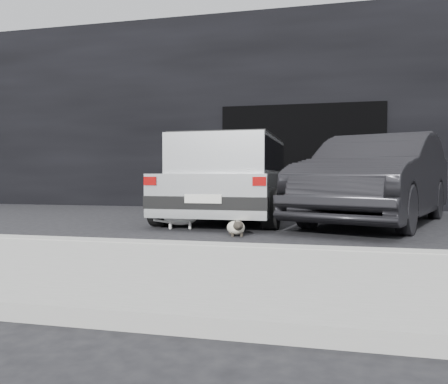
% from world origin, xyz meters
% --- Properties ---
extents(ground, '(80.00, 80.00, 0.00)m').
position_xyz_m(ground, '(0.00, 0.00, 0.00)').
color(ground, black).
rests_on(ground, ground).
extents(building_facade, '(34.00, 4.00, 5.00)m').
position_xyz_m(building_facade, '(1.00, 6.00, 2.50)').
color(building_facade, black).
rests_on(building_facade, ground).
extents(garage_opening, '(4.00, 0.10, 2.60)m').
position_xyz_m(garage_opening, '(1.00, 3.99, 1.30)').
color(garage_opening, black).
rests_on(garage_opening, ground).
extents(curb, '(18.00, 0.25, 0.12)m').
position_xyz_m(curb, '(1.00, -2.60, 0.06)').
color(curb, gray).
rests_on(curb, ground).
extents(sidewalk, '(18.00, 2.20, 0.11)m').
position_xyz_m(sidewalk, '(1.00, -3.80, 0.06)').
color(sidewalk, gray).
rests_on(sidewalk, ground).
extents(silver_hatchback, '(2.16, 4.26, 1.56)m').
position_xyz_m(silver_hatchback, '(-0.14, 1.10, 0.85)').
color(silver_hatchback, silver).
rests_on(silver_hatchback, ground).
extents(second_car, '(3.20, 5.03, 1.57)m').
position_xyz_m(second_car, '(2.46, 0.95, 0.78)').
color(second_car, black).
rests_on(second_car, ground).
extents(cat_siamese, '(0.39, 0.69, 0.25)m').
position_xyz_m(cat_siamese, '(0.37, -1.11, 0.11)').
color(cat_siamese, beige).
rests_on(cat_siamese, ground).
extents(cat_white, '(0.74, 0.39, 0.36)m').
position_xyz_m(cat_white, '(-0.62, -0.48, 0.18)').
color(cat_white, silver).
rests_on(cat_white, ground).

